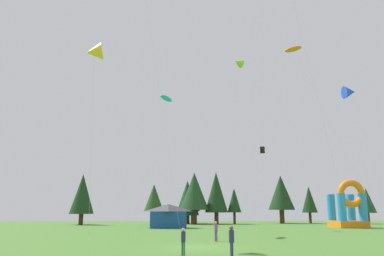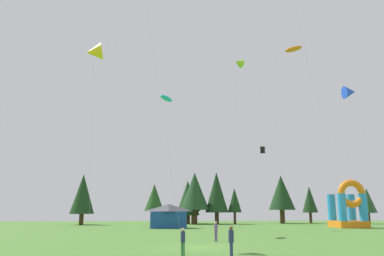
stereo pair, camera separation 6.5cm
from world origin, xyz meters
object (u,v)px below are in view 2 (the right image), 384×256
at_px(person_far_side, 216,229).
at_px(person_near_camera, 231,239).
at_px(kite_lime_delta, 239,63).
at_px(inflatable_blue_arch, 349,209).
at_px(kite_black_box, 263,150).
at_px(kite_yellow_delta, 94,52).
at_px(festival_tent, 169,216).
at_px(person_left_edge, 183,239).
at_px(kite_blue_delta, 350,92).
at_px(kite_orange_parafoil, 294,49).
at_px(kite_cyan_parafoil, 166,99).

distance_m(person_far_side, person_near_camera, 11.62).
relative_size(kite_lime_delta, person_near_camera, 13.62).
distance_m(kite_lime_delta, inflatable_blue_arch, 27.44).
bearing_deg(kite_black_box, person_near_camera, -107.47).
height_order(kite_yellow_delta, person_near_camera, kite_yellow_delta).
distance_m(person_far_side, festival_tent, 23.58).
distance_m(kite_lime_delta, festival_tent, 24.87).
height_order(kite_lime_delta, festival_tent, kite_lime_delta).
bearing_deg(person_left_edge, kite_blue_delta, -100.86).
relative_size(kite_black_box, festival_tent, 2.19).
distance_m(kite_black_box, kite_orange_parafoil, 14.36).
xyz_separation_m(kite_orange_parafoil, inflatable_blue_arch, (10.97, 11.47, -20.33)).
height_order(person_far_side, person_near_camera, person_near_camera).
relative_size(kite_blue_delta, kite_cyan_parafoil, 0.98).
bearing_deg(kite_cyan_parafoil, person_left_edge, -86.36).
xyz_separation_m(kite_black_box, kite_cyan_parafoil, (-13.57, -7.96, 5.03)).
height_order(kite_orange_parafoil, kite_yellow_delta, kite_orange_parafoil).
relative_size(person_near_camera, festival_tent, 0.35).
height_order(person_left_edge, festival_tent, festival_tent).
xyz_separation_m(kite_orange_parafoil, festival_tent, (-15.91, 11.76, -21.26)).
relative_size(kite_lime_delta, person_left_edge, 15.09).
height_order(kite_lime_delta, inflatable_blue_arch, kite_lime_delta).
bearing_deg(person_left_edge, person_far_side, -66.85).
distance_m(kite_orange_parafoil, inflatable_blue_arch, 25.79).
relative_size(kite_orange_parafoil, person_near_camera, 12.89).
relative_size(person_left_edge, inflatable_blue_arch, 0.24).
bearing_deg(person_near_camera, kite_black_box, 152.26).
bearing_deg(kite_yellow_delta, person_far_side, 11.34).
relative_size(kite_black_box, inflatable_blue_arch, 1.62).
relative_size(kite_lime_delta, kite_blue_delta, 1.56).
xyz_separation_m(kite_lime_delta, kite_cyan_parafoil, (-10.60, -8.75, -8.24)).
bearing_deg(kite_cyan_parafoil, kite_yellow_delta, -116.24).
height_order(kite_black_box, kite_blue_delta, kite_blue_delta).
bearing_deg(kite_orange_parafoil, kite_black_box, 111.36).
height_order(kite_blue_delta, inflatable_blue_arch, kite_blue_delta).
relative_size(kite_lime_delta, kite_orange_parafoil, 1.06).
bearing_deg(inflatable_blue_arch, kite_blue_delta, -111.98).
height_order(kite_yellow_delta, festival_tent, kite_yellow_delta).
distance_m(person_near_camera, festival_tent, 35.00).
height_order(inflatable_blue_arch, festival_tent, inflatable_blue_arch).
xyz_separation_m(kite_yellow_delta, person_near_camera, (10.37, -9.42, -15.25)).
height_order(kite_yellow_delta, inflatable_blue_arch, kite_yellow_delta).
xyz_separation_m(kite_cyan_parafoil, festival_tent, (0.45, 12.59, -14.15)).
xyz_separation_m(kite_cyan_parafoil, person_near_camera, (4.07, -22.22, -14.77)).
relative_size(kite_orange_parafoil, kite_yellow_delta, 1.37).
height_order(person_far_side, inflatable_blue_arch, inflatable_blue_arch).
distance_m(kite_lime_delta, kite_blue_delta, 19.72).
bearing_deg(kite_black_box, festival_tent, 160.57).
height_order(kite_cyan_parafoil, person_left_edge, kite_cyan_parafoil).
bearing_deg(person_near_camera, kite_yellow_delta, -142.51).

